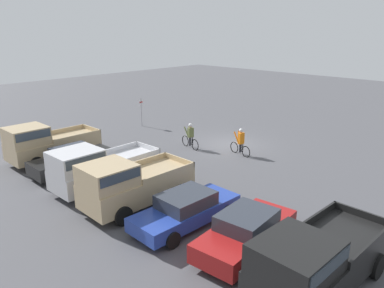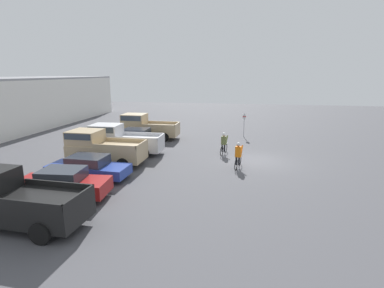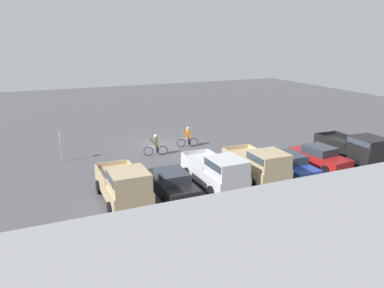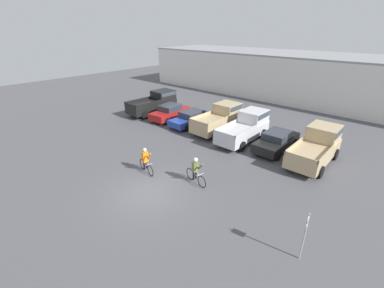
{
  "view_description": "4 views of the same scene",
  "coord_description": "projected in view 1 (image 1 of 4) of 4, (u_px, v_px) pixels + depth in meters",
  "views": [
    {
      "loc": [
        -14.98,
        19.35,
        7.62
      ],
      "look_at": [
        -0.82,
        4.55,
        1.2
      ],
      "focal_mm": 35.0,
      "sensor_mm": 36.0,
      "label": 1
    },
    {
      "loc": [
        -20.79,
        0.94,
        6.03
      ],
      "look_at": [
        -0.82,
        4.55,
        1.2
      ],
      "focal_mm": 28.0,
      "sensor_mm": 36.0,
      "label": 2
    },
    {
      "loc": [
        9.96,
        28.77,
        8.85
      ],
      "look_at": [
        -0.82,
        4.55,
        1.2
      ],
      "focal_mm": 35.0,
      "sensor_mm": 36.0,
      "label": 3
    },
    {
      "loc": [
        9.86,
        -7.45,
        8.53
      ],
      "look_at": [
        -0.82,
        4.55,
        1.2
      ],
      "focal_mm": 24.0,
      "sensor_mm": 36.0,
      "label": 4
    }
  ],
  "objects": [
    {
      "name": "pickup_truck_1",
      "position": [
        130.0,
        183.0,
        16.16
      ],
      "size": [
        2.39,
        5.08,
        2.29
      ],
      "color": "tan",
      "rests_on": "ground_plane"
    },
    {
      "name": "pickup_truck_3",
      "position": [
        45.0,
        142.0,
        21.87
      ],
      "size": [
        2.29,
        5.21,
        2.29
      ],
      "color": "tan",
      "rests_on": "ground_plane"
    },
    {
      "name": "cyclist_1",
      "position": [
        240.0,
        142.0,
        23.1
      ],
      "size": [
        1.78,
        0.54,
        1.72
      ],
      "color": "black",
      "rests_on": "ground_plane"
    },
    {
      "name": "sedan_2",
      "position": [
        74.0,
        160.0,
        20.28
      ],
      "size": [
        2.03,
        4.55,
        1.45
      ],
      "color": "black",
      "rests_on": "ground_plane"
    },
    {
      "name": "cyclist_0",
      "position": [
        190.0,
        136.0,
        24.4
      ],
      "size": [
        1.84,
        0.54,
        1.7
      ],
      "color": "black",
      "rests_on": "ground_plane"
    },
    {
      "name": "sedan_0",
      "position": [
        246.0,
        232.0,
        13.14
      ],
      "size": [
        2.24,
        4.57,
        1.49
      ],
      "color": "maroon",
      "rests_on": "ground_plane"
    },
    {
      "name": "pickup_truck_0",
      "position": [
        315.0,
        260.0,
        10.84
      ],
      "size": [
        2.45,
        5.5,
        2.24
      ],
      "color": "black",
      "rests_on": "ground_plane"
    },
    {
      "name": "sedan_1",
      "position": [
        186.0,
        209.0,
        14.88
      ],
      "size": [
        2.05,
        4.75,
        1.38
      ],
      "color": "#233D9E",
      "rests_on": "ground_plane"
    },
    {
      "name": "fire_lane_sign",
      "position": [
        141.0,
        109.0,
        29.7
      ],
      "size": [
        0.06,
        0.3,
        2.27
      ],
      "color": "#9E9EA3",
      "rests_on": "ground_plane"
    },
    {
      "name": "pickup_truck_2",
      "position": [
        97.0,
        167.0,
        18.13
      ],
      "size": [
        2.25,
        5.44,
        2.23
      ],
      "color": "silver",
      "rests_on": "ground_plane"
    },
    {
      "name": "ground_plane",
      "position": [
        229.0,
        144.0,
        25.5
      ],
      "size": [
        80.0,
        80.0,
        0.0
      ],
      "primitive_type": "plane",
      "color": "#4C4C51"
    }
  ]
}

